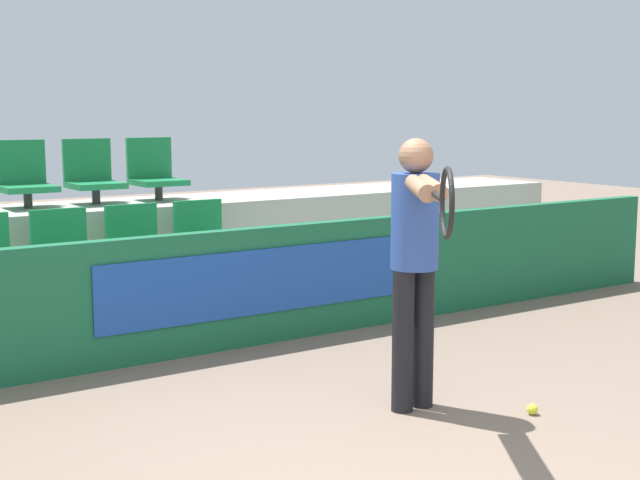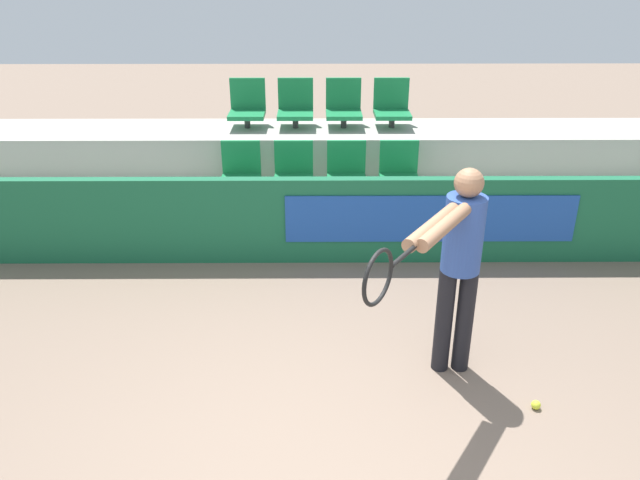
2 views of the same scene
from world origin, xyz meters
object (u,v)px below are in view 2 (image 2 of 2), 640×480
at_px(stadium_chair_4, 247,107).
at_px(stadium_chair_5, 295,106).
at_px(stadium_chair_2, 347,172).
at_px(stadium_chair_3, 400,172).
at_px(stadium_chair_1, 294,172).
at_px(tennis_ball, 536,405).
at_px(stadium_chair_7, 392,106).
at_px(stadium_chair_6, 344,106).
at_px(tennis_player, 457,258).
at_px(stadium_chair_0, 241,172).

xyz_separation_m(stadium_chair_4, stadium_chair_5, (0.58, 0.00, 0.00)).
xyz_separation_m(stadium_chair_2, stadium_chair_5, (-0.58, 0.98, 0.49)).
bearing_deg(stadium_chair_3, stadium_chair_1, 180.00).
xyz_separation_m(stadium_chair_3, stadium_chair_5, (-1.16, 0.98, 0.49)).
height_order(stadium_chair_2, tennis_ball, stadium_chair_2).
height_order(stadium_chair_5, stadium_chair_7, same).
relative_size(stadium_chair_2, stadium_chair_6, 1.00).
xyz_separation_m(tennis_player, tennis_ball, (0.57, -0.41, -0.96)).
xyz_separation_m(stadium_chair_2, tennis_player, (0.64, -2.60, 0.26)).
relative_size(tennis_player, tennis_ball, 24.50).
bearing_deg(stadium_chair_1, stadium_chair_6, 59.49).
height_order(stadium_chair_0, stadium_chair_4, stadium_chair_4).
bearing_deg(stadium_chair_5, stadium_chair_2, -59.49).
relative_size(stadium_chair_3, stadium_chair_7, 1.00).
relative_size(stadium_chair_5, tennis_player, 0.34).
bearing_deg(stadium_chair_5, stadium_chair_0, -120.51).
relative_size(stadium_chair_0, stadium_chair_6, 1.00).
distance_m(stadium_chair_1, stadium_chair_7, 1.59).
xyz_separation_m(stadium_chair_0, stadium_chair_3, (1.74, 0.00, 0.00)).
distance_m(stadium_chair_0, stadium_chair_2, 1.16).
relative_size(stadium_chair_4, tennis_ball, 8.41).
distance_m(stadium_chair_3, stadium_chair_6, 1.24).
bearing_deg(stadium_chair_3, stadium_chair_4, 150.51).
bearing_deg(stadium_chair_5, stadium_chair_6, 0.00).
bearing_deg(stadium_chair_1, stadium_chair_3, 0.00).
height_order(stadium_chair_2, stadium_chair_6, stadium_chair_6).
bearing_deg(stadium_chair_3, stadium_chair_7, 90.00).
height_order(stadium_chair_4, stadium_chair_7, same).
distance_m(stadium_chair_7, tennis_ball, 4.21).
relative_size(stadium_chair_1, stadium_chair_3, 1.00).
relative_size(stadium_chair_5, stadium_chair_6, 1.00).
xyz_separation_m(stadium_chair_1, stadium_chair_2, (0.58, 0.00, 0.00)).
height_order(stadium_chair_6, tennis_ball, stadium_chair_6).
xyz_separation_m(stadium_chair_1, stadium_chair_3, (1.16, 0.00, 0.00)).
relative_size(stadium_chair_5, tennis_ball, 8.41).
relative_size(stadium_chair_3, stadium_chair_6, 1.00).
distance_m(stadium_chair_6, tennis_player, 3.65).
relative_size(stadium_chair_0, stadium_chair_4, 1.00).
height_order(stadium_chair_4, tennis_ball, stadium_chair_4).
bearing_deg(tennis_player, stadium_chair_0, 158.30).
bearing_deg(stadium_chair_3, stadium_chair_6, 120.51).
bearing_deg(tennis_player, stadium_chair_3, 125.02).
height_order(stadium_chair_4, tennis_player, tennis_player).
xyz_separation_m(stadium_chair_0, stadium_chair_4, (0.00, 0.98, 0.49)).
distance_m(stadium_chair_0, stadium_chair_3, 1.74).
bearing_deg(tennis_ball, stadium_chair_4, 120.70).
distance_m(stadium_chair_3, tennis_player, 2.61).
bearing_deg(stadium_chair_5, stadium_chair_4, 180.00).
relative_size(stadium_chair_0, stadium_chair_5, 1.00).
distance_m(stadium_chair_5, stadium_chair_6, 0.58).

